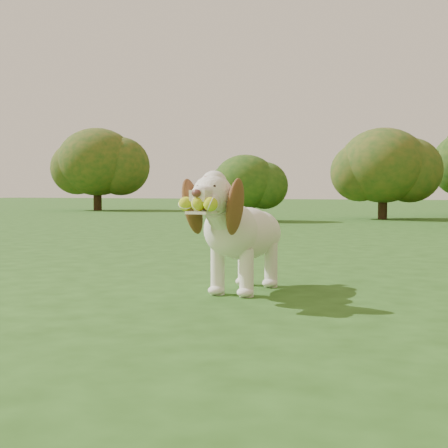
% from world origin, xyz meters
% --- Properties ---
extents(ground, '(80.00, 80.00, 0.00)m').
position_xyz_m(ground, '(0.00, 0.00, 0.00)').
color(ground, '#244814').
rests_on(ground, ground).
extents(dog, '(0.36, 1.02, 0.67)m').
position_xyz_m(dog, '(-0.09, -0.11, 0.36)').
color(dog, white).
rests_on(dog, ground).
extents(shrub_a, '(1.21, 1.21, 1.26)m').
position_xyz_m(shrub_a, '(-3.35, 7.56, 0.74)').
color(shrub_a, '#382314').
rests_on(shrub_a, ground).
extents(shrub_g, '(2.35, 2.35, 2.43)m').
position_xyz_m(shrub_g, '(-9.99, 11.89, 1.43)').
color(shrub_g, '#382314').
rests_on(shrub_g, ground).
extents(shrub_b, '(1.78, 1.78, 1.85)m').
position_xyz_m(shrub_b, '(-1.17, 9.55, 1.09)').
color(shrub_b, '#382314').
rests_on(shrub_b, ground).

